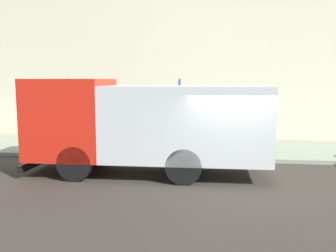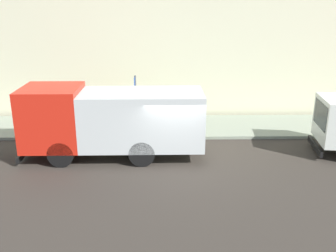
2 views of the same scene
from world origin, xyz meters
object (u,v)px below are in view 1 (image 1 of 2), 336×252
at_px(large_utility_truck, 145,122).
at_px(street_sign_post, 179,111).
at_px(pedestrian_walking, 164,124).
at_px(traffic_cone_orange, 55,142).

relative_size(large_utility_truck, street_sign_post, 2.63).
relative_size(large_utility_truck, pedestrian_walking, 4.55).
bearing_deg(large_utility_truck, pedestrian_walking, 0.39).
bearing_deg(large_utility_truck, traffic_cone_orange, 58.63).
height_order(traffic_cone_orange, street_sign_post, street_sign_post).
bearing_deg(pedestrian_walking, street_sign_post, -88.23).
height_order(large_utility_truck, street_sign_post, street_sign_post).
xyz_separation_m(pedestrian_walking, street_sign_post, (-2.50, -0.90, 0.79)).
bearing_deg(large_utility_truck, street_sign_post, -20.00).
bearing_deg(pedestrian_walking, traffic_cone_orange, -166.90).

